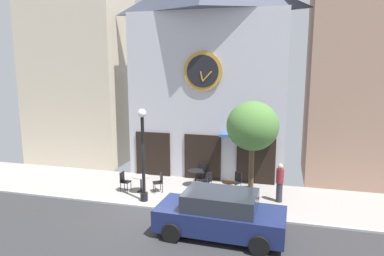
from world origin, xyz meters
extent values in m
cube|color=gray|center=(0.00, 2.12, -0.03)|extent=(26.04, 4.24, 0.05)
cube|color=#2D2D30|center=(0.00, -3.43, -0.03)|extent=(26.04, 6.87, 0.05)
cube|color=#A8A5A0|center=(0.00, 0.02, 0.04)|extent=(26.04, 0.12, 0.08)
cube|color=#B2B2BC|center=(0.98, 5.26, 4.18)|extent=(8.01, 2.04, 8.37)
cylinder|color=#B7842D|center=(0.98, 4.18, 5.45)|extent=(1.92, 0.10, 1.92)
cylinder|color=black|center=(0.98, 4.12, 5.45)|extent=(1.57, 0.04, 1.57)
cube|color=#B7842D|center=(0.94, 4.08, 5.24)|extent=(0.15, 0.03, 0.43)
cube|color=#B7842D|center=(1.21, 4.08, 5.21)|extent=(0.50, 0.03, 0.53)
cube|color=black|center=(-1.69, 4.20, 1.15)|extent=(1.87, 0.10, 2.30)
cube|color=black|center=(0.98, 4.20, 1.15)|extent=(1.87, 0.10, 2.30)
cube|color=black|center=(3.65, 4.20, 1.15)|extent=(1.87, 0.10, 2.30)
cube|color=#33568C|center=(3.22, 3.89, 2.45)|extent=(2.56, 0.90, 0.12)
cube|color=beige|center=(-7.00, 6.03, 7.51)|extent=(5.81, 3.59, 15.03)
cube|color=#9E7A66|center=(8.76, 6.22, 7.13)|extent=(5.58, 3.96, 14.26)
cylinder|color=black|center=(-0.77, 0.69, 0.18)|extent=(0.32, 0.32, 0.36)
cylinder|color=black|center=(-0.77, 0.69, 1.80)|extent=(0.14, 0.14, 3.61)
sphere|color=white|center=(-0.77, 0.69, 3.79)|extent=(0.36, 0.36, 0.36)
cylinder|color=brown|center=(3.74, 0.60, 1.39)|extent=(0.20, 0.20, 2.78)
ellipsoid|color=#4C7A38|center=(3.74, 0.60, 3.47)|extent=(1.97, 1.78, 1.88)
cylinder|color=black|center=(-1.30, 1.63, 0.37)|extent=(0.07, 0.07, 0.74)
cylinder|color=black|center=(-1.30, 1.63, 0.01)|extent=(0.40, 0.40, 0.03)
cylinder|color=gray|center=(-1.30, 1.63, 0.74)|extent=(0.75, 0.75, 0.03)
cylinder|color=black|center=(0.90, 3.09, 0.38)|extent=(0.07, 0.07, 0.76)
cylinder|color=black|center=(0.90, 3.09, 0.01)|extent=(0.40, 0.40, 0.03)
cylinder|color=black|center=(0.90, 3.09, 0.76)|extent=(0.77, 0.77, 0.03)
cylinder|color=black|center=(2.67, 1.99, 0.36)|extent=(0.07, 0.07, 0.71)
cylinder|color=black|center=(2.67, 1.99, 0.01)|extent=(0.40, 0.40, 0.03)
cylinder|color=brown|center=(2.67, 1.99, 0.71)|extent=(0.61, 0.61, 0.03)
cube|color=black|center=(1.99, 1.77, 0.45)|extent=(0.51, 0.51, 0.04)
cube|color=black|center=(1.82, 1.71, 0.68)|extent=(0.16, 0.37, 0.45)
cylinder|color=black|center=(2.21, 1.67, 0.23)|extent=(0.03, 0.03, 0.45)
cylinder|color=black|center=(2.10, 1.99, 0.23)|extent=(0.03, 0.03, 0.45)
cylinder|color=black|center=(1.89, 1.56, 0.23)|extent=(0.03, 0.03, 0.45)
cylinder|color=black|center=(1.78, 1.88, 0.23)|extent=(0.03, 0.03, 0.45)
cube|color=black|center=(2.88, 2.75, 0.45)|extent=(0.55, 0.55, 0.04)
cube|color=black|center=(2.98, 2.90, 0.68)|extent=(0.34, 0.24, 0.45)
cylinder|color=black|center=(2.65, 2.70, 0.23)|extent=(0.03, 0.03, 0.45)
cylinder|color=black|center=(2.93, 2.52, 0.23)|extent=(0.03, 0.03, 0.45)
cylinder|color=black|center=(2.83, 2.99, 0.23)|extent=(0.03, 0.03, 0.45)
cylinder|color=black|center=(3.12, 2.80, 0.23)|extent=(0.03, 0.03, 0.45)
cube|color=black|center=(1.52, 2.65, 0.45)|extent=(0.55, 0.55, 0.04)
cube|color=black|center=(1.68, 2.56, 0.68)|extent=(0.23, 0.35, 0.45)
cylinder|color=black|center=(1.46, 2.89, 0.23)|extent=(0.03, 0.03, 0.45)
cylinder|color=black|center=(1.29, 2.60, 0.23)|extent=(0.03, 0.03, 0.45)
cylinder|color=black|center=(1.76, 2.71, 0.23)|extent=(0.03, 0.03, 0.45)
cylinder|color=black|center=(1.58, 2.42, 0.23)|extent=(0.03, 0.03, 0.45)
cube|color=black|center=(-0.57, 1.85, 0.45)|extent=(0.55, 0.55, 0.04)
cube|color=black|center=(-0.42, 1.95, 0.68)|extent=(0.24, 0.34, 0.45)
cylinder|color=black|center=(-0.81, 1.90, 0.23)|extent=(0.03, 0.03, 0.45)
cylinder|color=black|center=(-0.62, 1.61, 0.23)|extent=(0.03, 0.03, 0.45)
cylinder|color=black|center=(-0.53, 2.08, 0.23)|extent=(0.03, 0.03, 0.45)
cylinder|color=black|center=(-0.34, 1.80, 0.23)|extent=(0.03, 0.03, 0.45)
cube|color=black|center=(3.45, 2.17, 0.45)|extent=(0.48, 0.48, 0.04)
cube|color=black|center=(3.62, 2.21, 0.68)|extent=(0.12, 0.38, 0.45)
cylinder|color=black|center=(3.25, 2.30, 0.23)|extent=(0.03, 0.03, 0.45)
cylinder|color=black|center=(3.32, 1.97, 0.23)|extent=(0.03, 0.03, 0.45)
cylinder|color=black|center=(3.58, 2.37, 0.23)|extent=(0.03, 0.03, 0.45)
cylinder|color=black|center=(3.65, 2.04, 0.23)|extent=(0.03, 0.03, 0.45)
cube|color=black|center=(-2.04, 1.57, 0.45)|extent=(0.42, 0.42, 0.04)
cube|color=black|center=(-2.21, 1.58, 0.68)|extent=(0.06, 0.38, 0.45)
cylinder|color=black|center=(-1.87, 1.39, 0.23)|extent=(0.03, 0.03, 0.45)
cylinder|color=black|center=(-1.86, 1.73, 0.23)|extent=(0.03, 0.03, 0.45)
cylinder|color=black|center=(-2.21, 1.41, 0.23)|extent=(0.03, 0.03, 0.45)
cylinder|color=black|center=(-2.20, 1.75, 0.23)|extent=(0.03, 0.03, 0.45)
cube|color=black|center=(0.98, 3.87, 0.45)|extent=(0.51, 0.51, 0.04)
cube|color=black|center=(1.04, 4.04, 0.68)|extent=(0.37, 0.16, 0.45)
cylinder|color=black|center=(0.77, 3.76, 0.23)|extent=(0.03, 0.03, 0.45)
cylinder|color=black|center=(1.09, 3.65, 0.23)|extent=(0.03, 0.03, 0.45)
cylinder|color=black|center=(0.88, 4.08, 0.23)|extent=(0.03, 0.03, 0.45)
cylinder|color=black|center=(1.20, 3.98, 0.23)|extent=(0.03, 0.03, 0.45)
cylinder|color=#2D2D38|center=(4.83, 2.05, 0.42)|extent=(0.35, 0.35, 0.85)
cylinder|color=maroon|center=(4.83, 2.05, 1.15)|extent=(0.43, 0.43, 0.60)
sphere|color=tan|center=(4.83, 2.05, 1.56)|extent=(0.22, 0.22, 0.22)
cube|color=navy|center=(2.93, -1.54, 0.60)|extent=(4.37, 1.97, 0.75)
cube|color=#262B33|center=(2.93, -1.54, 1.25)|extent=(2.47, 1.68, 0.60)
cylinder|color=black|center=(4.31, -2.49, 0.32)|extent=(0.65, 0.25, 0.64)
cylinder|color=black|center=(4.38, -0.70, 0.32)|extent=(0.65, 0.25, 0.64)
cylinder|color=black|center=(1.47, -2.38, 0.32)|extent=(0.65, 0.25, 0.64)
cylinder|color=black|center=(1.55, -0.58, 0.32)|extent=(0.65, 0.25, 0.64)
camera|label=1|loc=(4.81, -12.41, 5.66)|focal=32.42mm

